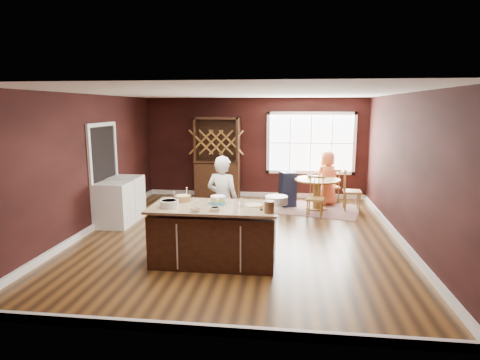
% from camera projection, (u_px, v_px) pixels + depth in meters
% --- Properties ---
extents(room_shell, '(7.00, 7.00, 7.00)m').
position_uv_depth(room_shell, '(240.00, 166.00, 7.52)').
color(room_shell, brown).
rests_on(room_shell, ground).
extents(window, '(2.36, 0.10, 1.66)m').
position_uv_depth(window, '(311.00, 143.00, 10.71)').
color(window, white).
rests_on(window, room_shell).
extents(doorway, '(0.08, 1.26, 2.13)m').
position_uv_depth(doorway, '(104.00, 175.00, 8.52)').
color(doorway, white).
rests_on(doorway, room_shell).
extents(kitchen_island, '(2.00, 1.05, 0.92)m').
position_uv_depth(kitchen_island, '(215.00, 235.00, 6.37)').
color(kitchen_island, black).
rests_on(kitchen_island, ground).
extents(dining_table, '(1.09, 1.09, 0.75)m').
position_uv_depth(dining_table, '(317.00, 188.00, 9.65)').
color(dining_table, brown).
rests_on(dining_table, ground).
extents(baker, '(0.67, 0.53, 1.62)m').
position_uv_depth(baker, '(223.00, 201.00, 7.10)').
color(baker, silver).
rests_on(baker, ground).
extents(layer_cake, '(0.33, 0.33, 0.13)m').
position_uv_depth(layer_cake, '(218.00, 200.00, 6.38)').
color(layer_cake, white).
rests_on(layer_cake, kitchen_island).
extents(bowl_blue, '(0.29, 0.29, 0.11)m').
position_uv_depth(bowl_blue, '(169.00, 204.00, 6.18)').
color(bowl_blue, white).
rests_on(bowl_blue, kitchen_island).
extents(bowl_yellow, '(0.26, 0.26, 0.10)m').
position_uv_depth(bowl_yellow, '(183.00, 198.00, 6.57)').
color(bowl_yellow, tan).
rests_on(bowl_yellow, kitchen_island).
extents(bowl_pink, '(0.15, 0.15, 0.05)m').
position_uv_depth(bowl_pink, '(195.00, 210.00, 5.92)').
color(bowl_pink, silver).
rests_on(bowl_pink, kitchen_island).
extents(bowl_olive, '(0.16, 0.16, 0.06)m').
position_uv_depth(bowl_olive, '(215.00, 209.00, 5.96)').
color(bowl_olive, beige).
rests_on(bowl_olive, kitchen_island).
extents(drinking_glass, '(0.07, 0.07, 0.13)m').
position_uv_depth(drinking_glass, '(241.00, 202.00, 6.23)').
color(drinking_glass, silver).
rests_on(drinking_glass, kitchen_island).
extents(dinner_plate, '(0.29, 0.29, 0.02)m').
position_uv_depth(dinner_plate, '(253.00, 205.00, 6.28)').
color(dinner_plate, beige).
rests_on(dinner_plate, kitchen_island).
extents(white_tub, '(0.36, 0.36, 0.12)m').
position_uv_depth(white_tub, '(276.00, 200.00, 6.41)').
color(white_tub, beige).
rests_on(white_tub, kitchen_island).
extents(stoneware_crock, '(0.15, 0.15, 0.18)m').
position_uv_depth(stoneware_crock, '(269.00, 207.00, 5.84)').
color(stoneware_crock, '#4C3122').
rests_on(stoneware_crock, kitchen_island).
extents(toy_figurine, '(0.05, 0.05, 0.08)m').
position_uv_depth(toy_figurine, '(261.00, 208.00, 6.00)').
color(toy_figurine, yellow).
rests_on(toy_figurine, kitchen_island).
extents(rug, '(2.31, 1.98, 0.01)m').
position_uv_depth(rug, '(316.00, 209.00, 9.74)').
color(rug, brown).
rests_on(rug, ground).
extents(chair_east, '(0.42, 0.44, 1.02)m').
position_uv_depth(chair_east, '(352.00, 190.00, 9.55)').
color(chair_east, brown).
rests_on(chair_east, ground).
extents(chair_south, '(0.45, 0.44, 0.93)m').
position_uv_depth(chair_south, '(315.00, 197.00, 8.96)').
color(chair_south, brown).
rests_on(chair_south, ground).
extents(chair_north, '(0.46, 0.45, 0.90)m').
position_uv_depth(chair_north, '(331.00, 185.00, 10.37)').
color(chair_north, '#9A5932').
rests_on(chair_north, ground).
extents(seated_woman, '(0.80, 0.74, 1.37)m').
position_uv_depth(seated_woman, '(327.00, 178.00, 10.09)').
color(seated_woman, '#F07446').
rests_on(seated_woman, ground).
extents(high_chair, '(0.47, 0.47, 0.91)m').
position_uv_depth(high_chair, '(288.00, 188.00, 9.99)').
color(high_chair, black).
rests_on(high_chair, ground).
extents(toddler, '(0.18, 0.14, 0.26)m').
position_uv_depth(toddler, '(286.00, 174.00, 10.03)').
color(toddler, '#8CA5BF').
rests_on(toddler, high_chair).
extents(table_plate, '(0.20, 0.20, 0.02)m').
position_uv_depth(table_plate, '(329.00, 179.00, 9.53)').
color(table_plate, beige).
rests_on(table_plate, dining_table).
extents(table_cup, '(0.13, 0.13, 0.10)m').
position_uv_depth(table_cup, '(310.00, 176.00, 9.73)').
color(table_cup, white).
rests_on(table_cup, dining_table).
extents(hutch, '(1.19, 0.50, 2.19)m').
position_uv_depth(hutch, '(217.00, 158.00, 10.83)').
color(hutch, '#362214').
rests_on(hutch, ground).
extents(washer, '(0.64, 0.62, 0.93)m').
position_uv_depth(washer, '(114.00, 205.00, 8.27)').
color(washer, white).
rests_on(washer, ground).
extents(dryer, '(0.65, 0.63, 0.94)m').
position_uv_depth(dryer, '(127.00, 198.00, 8.89)').
color(dryer, white).
rests_on(dryer, ground).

